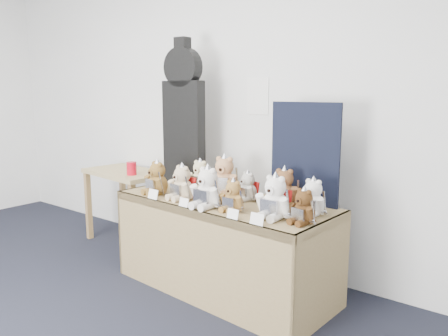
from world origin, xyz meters
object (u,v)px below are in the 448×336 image
Objects in this scene: display_table at (217,222)px; teddy_front_far_left at (157,179)px; teddy_front_right at (233,197)px; teddy_back_centre_right at (247,187)px; teddy_back_end at (313,199)px; teddy_front_centre at (207,189)px; teddy_back_centre_left at (224,177)px; teddy_front_end at (303,208)px; guitar_case at (184,114)px; teddy_front_far_right at (275,199)px; teddy_back_right at (284,189)px; red_cup at (132,168)px; teddy_front_left at (182,184)px; side_table at (126,183)px; teddy_back_left at (200,176)px.

teddy_front_far_left is (-0.52, -0.10, 0.27)m from display_table.
teddy_front_right and teddy_back_centre_right have the same top height.
teddy_back_end reaches higher than teddy_back_centre_right.
teddy_back_centre_left reaches higher than teddy_front_centre.
teddy_front_end is at bearing -75.43° from teddy_back_end.
guitar_case is 1.33m from teddy_front_far_right.
teddy_back_centre_right is 0.29m from teddy_back_right.
red_cup reaches higher than display_table.
teddy_front_right is 0.50m from teddy_front_end.
teddy_front_left is 0.98× the size of teddy_back_right.
teddy_front_centre is (0.67, -0.50, -0.47)m from guitar_case.
side_table is 3.43× the size of teddy_back_end.
teddy_back_left is at bearing -23.08° from guitar_case.
teddy_front_far_right is 1.28× the size of teddy_front_end.
side_table is 1.51m from teddy_front_centre.
teddy_front_right is 0.77× the size of teddy_front_far_right.
teddy_front_far_right is 0.27m from teddy_back_end.
teddy_front_far_right is at bearing -121.85° from teddy_back_end.
side_table is 1.54m from teddy_back_centre_right.
display_table is 5.33× the size of teddy_front_centre.
teddy_front_far_left is at bearing 177.91° from teddy_front_right.
teddy_front_left is 0.36m from teddy_back_centre_left.
display_table is 5.81× the size of teddy_front_far_left.
teddy_back_centre_left reaches higher than red_cup.
teddy_back_right is at bearing 30.19° from teddy_front_far_left.
teddy_front_far_left is 0.38m from teddy_back_left.
teddy_back_left is 1.09m from teddy_back_end.
teddy_front_far_left is 1.22× the size of teddy_front_right.
teddy_back_centre_left reaches higher than teddy_front_far_left.
display_table is at bearing -32.53° from guitar_case.
display_table is at bearing 106.00° from teddy_front_centre.
teddy_back_right is at bearing 0.09° from red_cup.
teddy_front_end is at bearing -59.42° from teddy_back_right.
teddy_back_end reaches higher than teddy_front_right.
teddy_front_far_right is at bearing -166.82° from teddy_front_end.
teddy_front_far_left reaches higher than display_table.
red_cup is 0.45× the size of teddy_back_end.
teddy_front_far_right is 0.33m from teddy_back_right.
teddy_back_centre_left reaches higher than teddy_front_far_right.
side_table is at bearing -168.82° from teddy_back_centre_right.
teddy_front_far_left is at bearing -24.98° from red_cup.
display_table is 7.08× the size of teddy_back_centre_right.
teddy_back_centre_left is at bearing -11.65° from teddy_back_left.
teddy_front_far_left is at bearing -18.70° from side_table.
guitar_case reaches higher than teddy_front_left.
teddy_front_far_right is at bearing 5.54° from teddy_front_right.
teddy_front_end is at bearing 3.22° from teddy_front_far_right.
teddy_front_far_left is at bearing -118.18° from teddy_back_left.
teddy_front_centre reaches higher than teddy_front_far_right.
teddy_front_centre is at bearing -2.71° from teddy_front_left.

